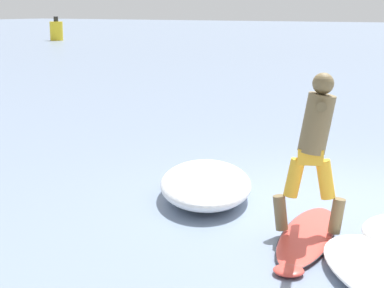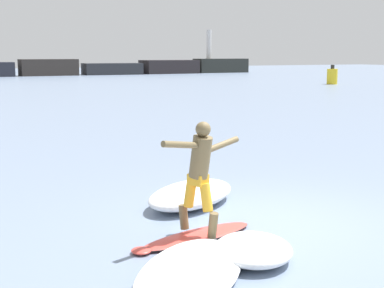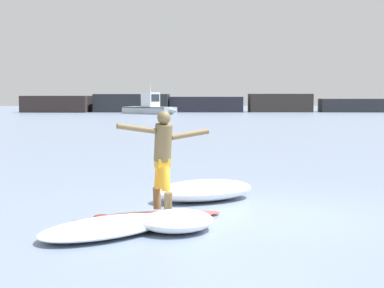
# 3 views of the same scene
# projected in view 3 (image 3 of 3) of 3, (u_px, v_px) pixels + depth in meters

# --- Properties ---
(ground_plane) EXTENTS (200.00, 200.00, 0.00)m
(ground_plane) POSITION_uv_depth(u_px,v_px,m) (251.00, 215.00, 10.65)
(ground_plane) COLOR #7587A2
(rock_jetty_breakwater) EXTENTS (58.05, 5.16, 6.16)m
(rock_jetty_breakwater) POSITION_uv_depth(u_px,v_px,m) (270.00, 104.00, 72.53)
(rock_jetty_breakwater) COLOR #332A28
(rock_jetty_breakwater) RESTS_ON ground
(surfboard) EXTENTS (2.14, 0.89, 0.22)m
(surfboard) POSITION_uv_depth(u_px,v_px,m) (160.00, 215.00, 10.50)
(surfboard) COLOR #DE473D
(surfboard) RESTS_ON ground
(surfer) EXTENTS (1.49, 0.76, 1.66)m
(surfer) POSITION_uv_depth(u_px,v_px,m) (163.00, 154.00, 10.40)
(surfer) COLOR brown
(surfer) RESTS_ON surfboard
(fishing_boat_near_jetty) EXTENTS (6.08, 5.70, 3.10)m
(fishing_boat_near_jetty) POSITION_uv_depth(u_px,v_px,m) (150.00, 108.00, 64.86)
(fishing_boat_near_jetty) COLOR #A6B2B7
(fishing_boat_near_jetty) RESTS_ON ground
(wave_foam_at_tail) EXTENTS (1.47, 1.54, 0.30)m
(wave_foam_at_tail) POSITION_uv_depth(u_px,v_px,m) (177.00, 221.00, 9.44)
(wave_foam_at_tail) COLOR white
(wave_foam_at_tail) RESTS_ON ground
(wave_foam_at_nose) EXTENTS (2.36, 2.02, 0.39)m
(wave_foam_at_nose) POSITION_uv_depth(u_px,v_px,m) (203.00, 190.00, 12.14)
(wave_foam_at_nose) COLOR white
(wave_foam_at_nose) RESTS_ON ground
(wave_foam_beside) EXTENTS (2.43, 2.50, 0.19)m
(wave_foam_beside) POSITION_uv_depth(u_px,v_px,m) (107.00, 227.00, 9.26)
(wave_foam_beside) COLOR white
(wave_foam_beside) RESTS_ON ground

